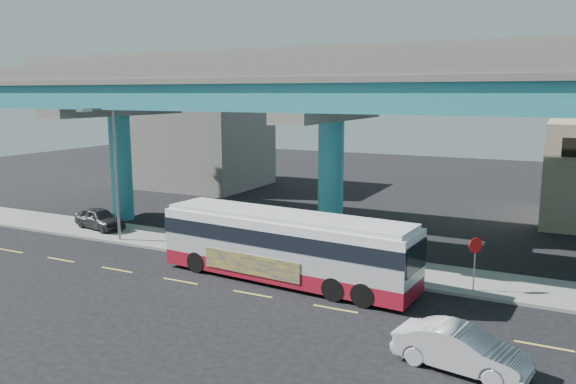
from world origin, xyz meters
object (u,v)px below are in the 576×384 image
at_px(sedan, 461,349).
at_px(stop_sign, 475,252).
at_px(street_lamp, 108,154).
at_px(transit_bus, 286,244).
at_px(parked_car, 100,218).

distance_m(sedan, stop_sign, 7.68).
distance_m(street_lamp, stop_sign, 20.97).
bearing_deg(stop_sign, transit_bus, 170.29).
relative_size(sedan, stop_sign, 1.84).
xyz_separation_m(sedan, parked_car, (-24.50, 8.97, 0.11)).
distance_m(transit_bus, sedan, 10.61).
relative_size(parked_car, street_lamp, 0.52).
relative_size(transit_bus, parked_car, 3.09).
xyz_separation_m(transit_bus, street_lamp, (-12.27, 1.39, 3.59)).
relative_size(transit_bus, stop_sign, 5.31).
bearing_deg(transit_bus, street_lamp, 178.55).
bearing_deg(street_lamp, stop_sign, 2.08).
height_order(parked_car, street_lamp, street_lamp).
distance_m(sedan, parked_car, 26.09).
height_order(transit_bus, stop_sign, transit_bus).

